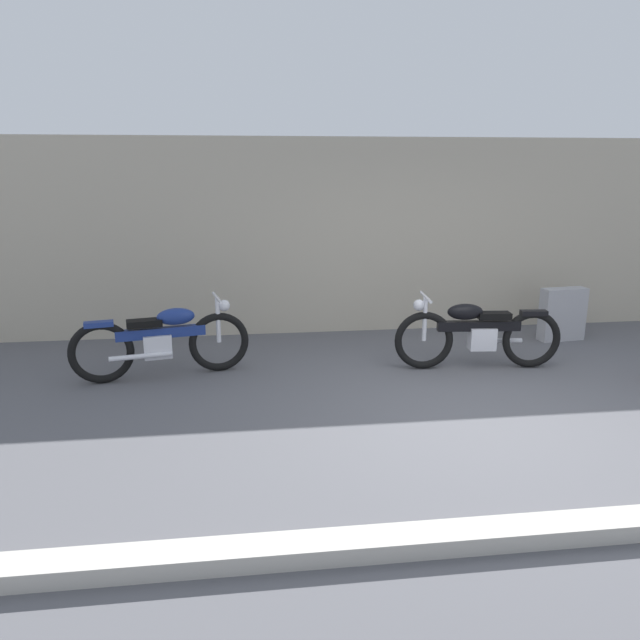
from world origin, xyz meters
TOP-DOWN VIEW (x-y plane):
  - ground_plane at (0.00, 0.00)m, footprint 40.00×40.00m
  - building_wall at (0.00, 3.44)m, footprint 18.00×0.30m
  - curb_strip at (0.00, -1.82)m, footprint 18.00×0.24m
  - stone_marker at (2.08, 2.47)m, footprint 0.64×0.27m
  - motorcycle_blue at (-3.16, 1.63)m, footprint 1.96×0.66m
  - motorcycle_black at (0.46, 1.48)m, footprint 1.97×0.55m

SIDE VIEW (x-z plane):
  - ground_plane at x=0.00m, z-range 0.00..0.00m
  - curb_strip at x=0.00m, z-range 0.00..0.12m
  - stone_marker at x=2.08m, z-range 0.00..0.72m
  - motorcycle_black at x=0.46m, z-range -0.02..0.87m
  - motorcycle_blue at x=-3.16m, z-range -0.02..0.87m
  - building_wall at x=0.00m, z-range 0.00..2.72m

